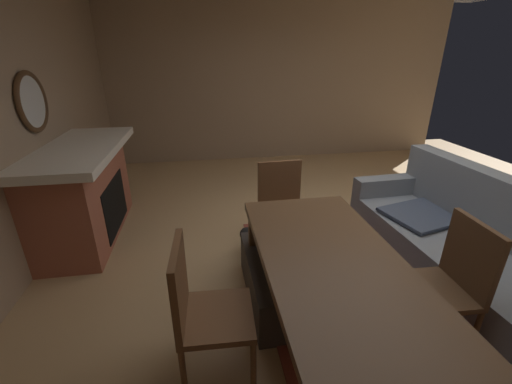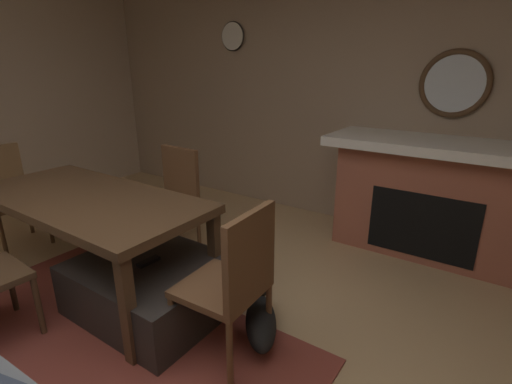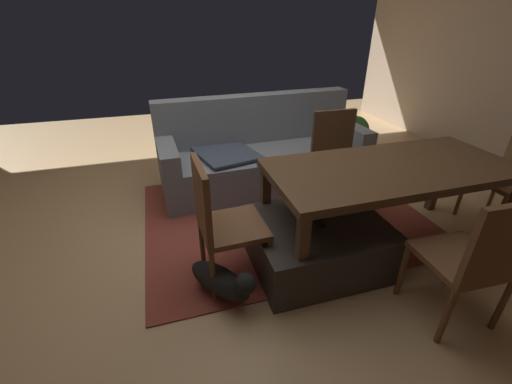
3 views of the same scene
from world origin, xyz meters
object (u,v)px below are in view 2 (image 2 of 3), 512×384
(fireplace, at_px, (431,197))
(ottoman_coffee_table, at_px, (152,286))
(small_dog, at_px, (261,317))
(dining_chair_east, at_px, (5,191))
(round_wall_mirror, at_px, (454,84))
(dining_table, at_px, (87,205))
(wall_clock, at_px, (233,36))
(dining_chair_west, at_px, (234,278))
(tv_remote, at_px, (148,262))
(dining_chair_south, at_px, (173,194))

(fireplace, distance_m, ottoman_coffee_table, 2.45)
(small_dog, bearing_deg, dining_chair_east, 4.44)
(round_wall_mirror, relative_size, dining_table, 0.31)
(dining_chair_east, distance_m, wall_clock, 2.86)
(dining_chair_west, height_order, small_dog, dining_chair_west)
(tv_remote, bearing_deg, dining_table, 6.59)
(dining_chair_west, bearing_deg, ottoman_coffee_table, -2.52)
(ottoman_coffee_table, xyz_separation_m, tv_remote, (0.00, 0.01, 0.20))
(dining_chair_east, height_order, dining_chair_west, same)
(small_dog, bearing_deg, round_wall_mirror, -105.65)
(fireplace, xyz_separation_m, dining_chair_east, (3.29, 2.03, -0.00))
(fireplace, relative_size, small_dog, 3.47)
(fireplace, bearing_deg, dining_chair_south, 31.88)
(tv_remote, bearing_deg, dining_chair_east, 4.67)
(small_dog, bearing_deg, dining_chair_west, 79.47)
(tv_remote, bearing_deg, small_dog, -162.84)
(ottoman_coffee_table, distance_m, dining_table, 0.76)
(tv_remote, relative_size, dining_chair_east, 0.17)
(dining_chair_south, distance_m, wall_clock, 2.11)
(ottoman_coffee_table, height_order, small_dog, ottoman_coffee_table)
(round_wall_mirror, relative_size, ottoman_coffee_table, 0.58)
(round_wall_mirror, relative_size, small_dog, 1.11)
(dining_table, height_order, dining_chair_south, dining_chair_south)
(tv_remote, bearing_deg, wall_clock, -62.20)
(round_wall_mirror, xyz_separation_m, dining_chair_south, (1.95, 1.50, -0.95))
(dining_chair_south, xyz_separation_m, small_dog, (-1.36, 0.61, -0.37))
(round_wall_mirror, bearing_deg, dining_chair_south, 37.56)
(tv_remote, height_order, wall_clock, wall_clock)
(wall_clock, bearing_deg, dining_chair_south, 106.15)
(dining_table, xyz_separation_m, dining_chair_south, (-0.00, -0.82, -0.14))
(ottoman_coffee_table, distance_m, dining_chair_east, 1.95)
(dining_table, bearing_deg, dining_chair_west, -179.85)
(tv_remote, height_order, small_dog, tv_remote)
(tv_remote, height_order, dining_chair_west, dining_chair_west)
(ottoman_coffee_table, bearing_deg, dining_chair_east, 1.02)
(dining_chair_west, bearing_deg, dining_table, 0.15)
(dining_table, bearing_deg, round_wall_mirror, -130.15)
(tv_remote, distance_m, dining_table, 0.65)
(dining_chair_south, relative_size, small_dog, 1.79)
(dining_chair_west, bearing_deg, wall_clock, -52.81)
(dining_table, height_order, dining_chair_east, dining_chair_east)
(ottoman_coffee_table, distance_m, tv_remote, 0.20)
(fireplace, bearing_deg, dining_chair_west, 72.77)
(ottoman_coffee_table, height_order, tv_remote, tv_remote)
(dining_chair_west, relative_size, small_dog, 1.79)
(ottoman_coffee_table, xyz_separation_m, dining_chair_south, (0.58, -0.78, 0.34))
(ottoman_coffee_table, relative_size, tv_remote, 6.22)
(dining_chair_south, height_order, dining_chair_west, same)
(dining_table, distance_m, dining_chair_west, 1.34)
(ottoman_coffee_table, distance_m, dining_chair_south, 1.03)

